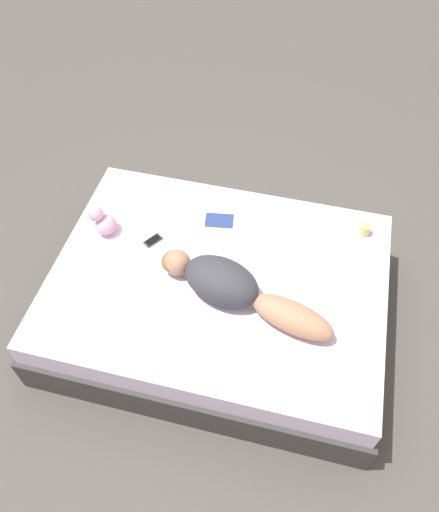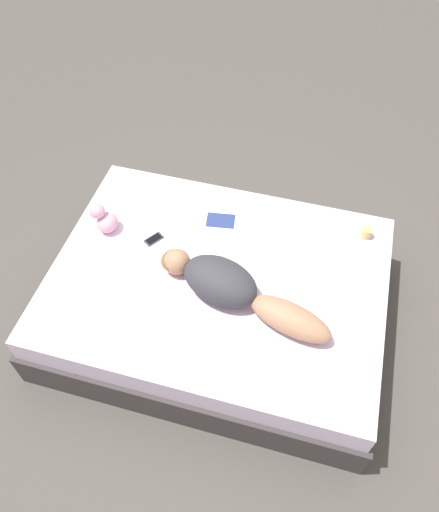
% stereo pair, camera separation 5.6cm
% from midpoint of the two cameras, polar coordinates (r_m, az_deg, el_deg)
% --- Properties ---
extents(ground_plane, '(12.00, 12.00, 0.00)m').
position_cam_midpoint_polar(ground_plane, '(3.79, 0.23, -6.79)').
color(ground_plane, '#4C4742').
extents(bed, '(1.73, 2.30, 0.51)m').
position_cam_midpoint_polar(bed, '(3.58, 0.25, -4.70)').
color(bed, '#383333').
rests_on(bed, ground_plane).
extents(person, '(0.54, 1.23, 0.24)m').
position_cam_midpoint_polar(person, '(3.18, 2.06, -3.72)').
color(person, '#A37556').
rests_on(person, bed).
extents(open_magazine, '(0.48, 0.36, 0.01)m').
position_cam_midpoint_polar(open_magazine, '(3.60, 0.39, 2.80)').
color(open_magazine, white).
rests_on(open_magazine, bed).
extents(coffee_mug, '(0.11, 0.07, 0.08)m').
position_cam_midpoint_polar(coffee_mug, '(3.70, 16.88, 2.61)').
color(coffee_mug, tan).
rests_on(coffee_mug, bed).
extents(cell_phone, '(0.15, 0.13, 0.01)m').
position_cam_midpoint_polar(cell_phone, '(3.58, -7.07, 1.92)').
color(cell_phone, '#333842').
rests_on(cell_phone, bed).
extents(plush_toy, '(0.16, 0.19, 0.23)m').
position_cam_midpoint_polar(plush_toy, '(3.64, -12.57, 4.10)').
color(plush_toy, '#DB9EB2').
rests_on(plush_toy, bed).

